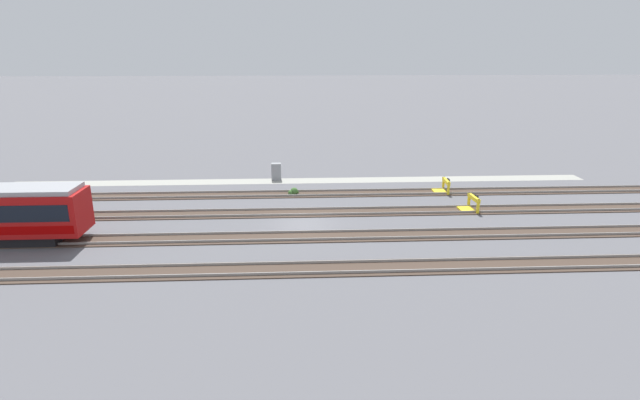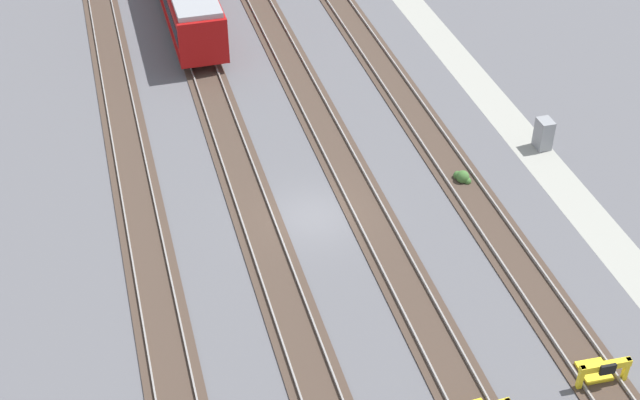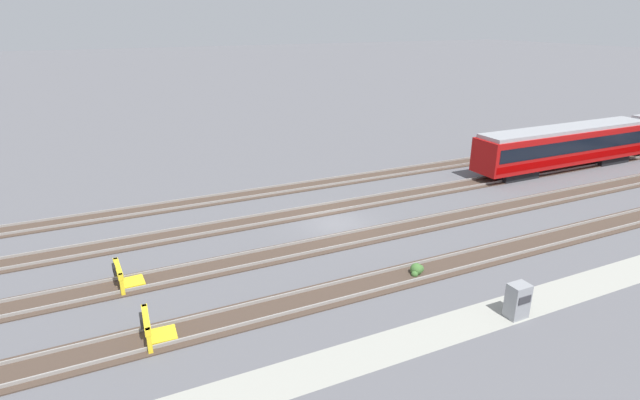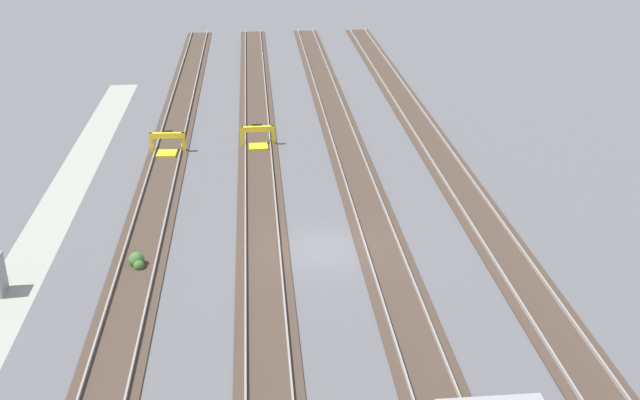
% 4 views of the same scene
% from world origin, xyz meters
% --- Properties ---
extents(ground_plane, '(400.00, 400.00, 0.00)m').
position_xyz_m(ground_plane, '(0.00, 0.00, 0.00)').
color(ground_plane, '#5B5B60').
extents(service_walkway, '(54.00, 2.00, 0.01)m').
position_xyz_m(service_walkway, '(0.00, -12.19, 0.00)').
color(service_walkway, '#9E9E93').
rests_on(service_walkway, ground).
extents(rail_track_nearest, '(90.00, 2.23, 0.21)m').
position_xyz_m(rail_track_nearest, '(0.00, -7.62, 0.04)').
color(rail_track_nearest, '#47382D').
rests_on(rail_track_nearest, ground).
extents(rail_track_near_inner, '(90.00, 2.24, 0.21)m').
position_xyz_m(rail_track_near_inner, '(0.00, -2.54, 0.04)').
color(rail_track_near_inner, '#47382D').
rests_on(rail_track_near_inner, ground).
extents(rail_track_middle, '(90.00, 2.24, 0.21)m').
position_xyz_m(rail_track_middle, '(0.00, 2.54, 0.04)').
color(rail_track_middle, '#47382D').
rests_on(rail_track_middle, ground).
extents(rail_track_far_inner, '(90.00, 2.23, 0.21)m').
position_xyz_m(rail_track_far_inner, '(0.00, 7.62, 0.04)').
color(rail_track_far_inner, '#47382D').
rests_on(rail_track_far_inner, ground).
extents(subway_car_front_row_centre, '(18.00, 2.87, 3.70)m').
position_xyz_m(subway_car_front_row_centre, '(23.14, 2.50, 2.04)').
color(subway_car_front_row_centre, '#A80F0F').
rests_on(subway_car_front_row_centre, ground).
extents(bumper_stop_nearest_track, '(1.38, 2.01, 1.22)m').
position_xyz_m(bumper_stop_nearest_track, '(-12.25, -7.63, 0.51)').
color(bumper_stop_nearest_track, yellow).
rests_on(bumper_stop_nearest_track, ground).
extents(bumper_stop_near_inner_track, '(1.38, 2.01, 1.22)m').
position_xyz_m(bumper_stop_near_inner_track, '(-12.91, -2.53, 0.51)').
color(bumper_stop_near_inner_track, yellow).
rests_on(bumper_stop_near_inner_track, ground).
extents(electrical_cabinet, '(0.90, 0.73, 1.60)m').
position_xyz_m(electrical_cabinet, '(2.40, -12.73, 0.80)').
color(electrical_cabinet, gray).
rests_on(electrical_cabinet, ground).
extents(weed_clump, '(0.92, 0.70, 0.64)m').
position_xyz_m(weed_clump, '(0.75, -7.66, 0.24)').
color(weed_clump, '#427033').
rests_on(weed_clump, ground).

